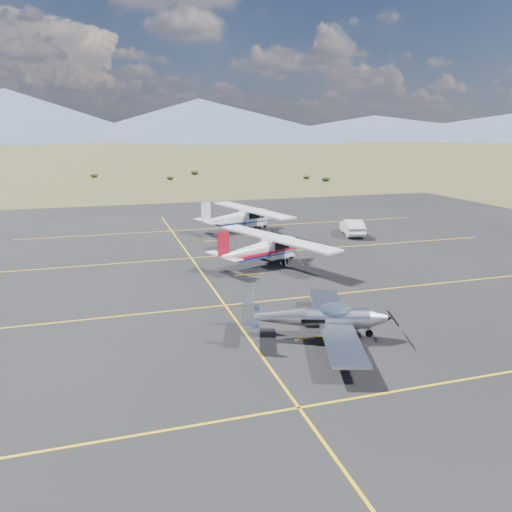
{
  "coord_description": "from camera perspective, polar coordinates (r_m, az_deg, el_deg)",
  "views": [
    {
      "loc": [
        -12.01,
        -23.5,
        9.46
      ],
      "look_at": [
        -2.93,
        6.17,
        1.6
      ],
      "focal_mm": 35.0,
      "sensor_mm": 36.0,
      "label": 1
    }
  ],
  "objects": [
    {
      "name": "ground",
      "position": [
        28.03,
        9.51,
        -5.71
      ],
      "size": [
        1600.0,
        1600.0,
        0.0
      ],
      "primitive_type": "plane",
      "color": "#383D1C",
      "rests_on": "ground"
    },
    {
      "name": "sedan",
      "position": [
        47.01,
        10.96,
        3.27
      ],
      "size": [
        2.65,
        4.7,
        1.47
      ],
      "primitive_type": "imported",
      "rotation": [
        0.0,
        0.0,
        2.88
      ],
      "color": "white",
      "rests_on": "apron"
    },
    {
      "name": "aircraft_low_wing",
      "position": [
        23.55,
        7.25,
        -7.0
      ],
      "size": [
        6.93,
        9.41,
        2.05
      ],
      "rotation": [
        0.0,
        0.0,
        -0.3
      ],
      "color": "silver",
      "rests_on": "apron"
    },
    {
      "name": "apron",
      "position": [
        34.12,
        4.31,
        -1.92
      ],
      "size": [
        72.0,
        72.0,
        0.02
      ],
      "primitive_type": "cube",
      "color": "black",
      "rests_on": "ground"
    },
    {
      "name": "aircraft_cessna",
      "position": [
        35.6,
        0.91,
        0.97
      ],
      "size": [
        8.3,
        11.24,
        2.93
      ],
      "rotation": [
        0.0,
        0.0,
        0.39
      ],
      "color": "silver",
      "rests_on": "apron"
    },
    {
      "name": "aircraft_plain",
      "position": [
        47.96,
        -1.76,
        4.5
      ],
      "size": [
        8.17,
        12.07,
        3.08
      ],
      "rotation": [
        0.0,
        0.0,
        0.29
      ],
      "color": "white",
      "rests_on": "apron"
    }
  ]
}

